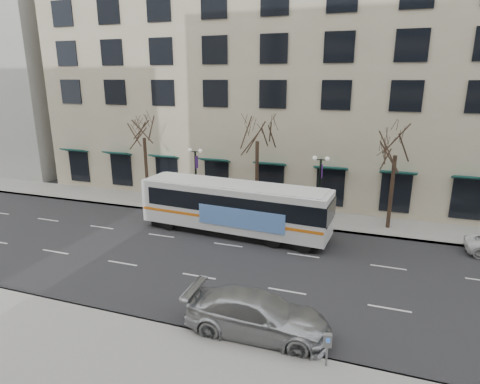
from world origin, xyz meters
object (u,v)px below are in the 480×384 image
at_px(tree_far_right, 397,142).
at_px(lamp_post_left, 196,176).
at_px(lamp_post_right, 320,187).
at_px(pay_station, 328,343).
at_px(tree_far_mid, 257,129).
at_px(city_bus, 235,207).
at_px(tree_far_left, 144,127).
at_px(silver_car, 257,315).

relative_size(tree_far_right, lamp_post_left, 1.55).
distance_m(lamp_post_right, pay_station, 16.01).
distance_m(tree_far_right, lamp_post_left, 15.40).
distance_m(tree_far_mid, pay_station, 18.89).
bearing_deg(city_bus, tree_far_mid, 91.20).
relative_size(tree_far_mid, pay_station, 6.23).
distance_m(lamp_post_left, lamp_post_right, 10.00).
bearing_deg(tree_far_right, city_bus, -156.81).
distance_m(city_bus, pay_station, 14.30).
height_order(lamp_post_left, lamp_post_right, same).
height_order(tree_far_left, pay_station, tree_far_left).
bearing_deg(tree_far_mid, city_bus, -93.08).
bearing_deg(tree_far_right, silver_car, -109.98).
relative_size(tree_far_right, pay_station, 5.87).
distance_m(tree_far_mid, lamp_post_right, 6.41).
bearing_deg(pay_station, lamp_post_right, 87.34).
relative_size(tree_far_left, lamp_post_left, 1.60).
distance_m(lamp_post_left, silver_car, 17.39).
xyz_separation_m(tree_far_mid, lamp_post_left, (-4.99, -0.60, -3.96)).
bearing_deg(lamp_post_right, pay_station, -80.43).
height_order(tree_far_mid, lamp_post_left, tree_far_mid).
xyz_separation_m(tree_far_right, pay_station, (-2.35, -16.29, -5.28)).
height_order(tree_far_left, tree_far_right, tree_far_left).
bearing_deg(tree_far_left, silver_car, -45.88).
bearing_deg(silver_car, tree_far_mid, 16.37).
bearing_deg(pay_station, tree_far_mid, 102.94).
height_order(tree_far_mid, tree_far_right, tree_far_mid).
bearing_deg(lamp_post_right, lamp_post_left, 180.00).
height_order(tree_far_mid, silver_car, tree_far_mid).
bearing_deg(lamp_post_right, tree_far_left, 177.71).
bearing_deg(tree_far_right, tree_far_left, 180.00).
relative_size(city_bus, silver_car, 2.17).
height_order(silver_car, pay_station, silver_car).
distance_m(lamp_post_right, city_bus, 6.54).
distance_m(city_bus, silver_car, 11.69).
bearing_deg(pay_station, city_bus, 111.31).
xyz_separation_m(silver_car, pay_station, (3.11, -1.29, 0.23)).
bearing_deg(city_bus, tree_far_left, 160.09).
height_order(city_bus, silver_car, city_bus).
xyz_separation_m(lamp_post_left, lamp_post_right, (10.00, 0.00, 0.00)).
height_order(tree_far_right, lamp_post_right, tree_far_right).
bearing_deg(city_bus, lamp_post_right, 40.10).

